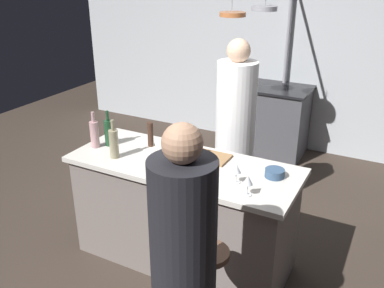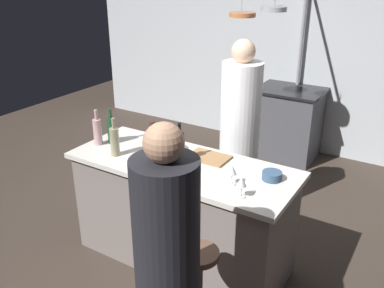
{
  "view_description": "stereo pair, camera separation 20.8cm",
  "coord_description": "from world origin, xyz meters",
  "px_view_note": "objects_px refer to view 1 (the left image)",
  "views": [
    {
      "loc": [
        1.42,
        -2.54,
        2.31
      ],
      "look_at": [
        0.0,
        0.15,
        1.0
      ],
      "focal_mm": 39.29,
      "sensor_mm": 36.0,
      "label": 1
    },
    {
      "loc": [
        1.6,
        -2.43,
        2.31
      ],
      "look_at": [
        0.0,
        0.15,
        1.0
      ],
      "focal_mm": 39.29,
      "sensor_mm": 36.0,
      "label": 2
    }
  ],
  "objects_px": {
    "pepper_mill": "(150,134)",
    "mixing_bowl_ceramic": "(169,148)",
    "wine_bottle_green": "(109,132)",
    "wine_glass_near_right_guest": "(248,181)",
    "wine_bottle_dark": "(181,147)",
    "chef": "(235,139)",
    "guest_right": "(184,278)",
    "wine_glass_by_chef": "(236,169)",
    "cutting_board": "(209,157)",
    "wine_bottle_rose": "(94,134)",
    "wine_bottle_white": "(114,143)",
    "mixing_bowl_blue": "(275,173)",
    "stove_range": "(275,121)"
  },
  "relations": [
    {
      "from": "chef",
      "to": "guest_right",
      "type": "height_order",
      "value": "chef"
    },
    {
      "from": "cutting_board",
      "to": "mixing_bowl_blue",
      "type": "distance_m",
      "value": 0.56
    },
    {
      "from": "chef",
      "to": "guest_right",
      "type": "xyz_separation_m",
      "value": [
        0.47,
        -1.84,
        -0.04
      ]
    },
    {
      "from": "wine_bottle_rose",
      "to": "wine_bottle_green",
      "type": "bearing_deg",
      "value": 46.61
    },
    {
      "from": "cutting_board",
      "to": "wine_bottle_white",
      "type": "distance_m",
      "value": 0.75
    },
    {
      "from": "stove_range",
      "to": "pepper_mill",
      "type": "relative_size",
      "value": 4.24
    },
    {
      "from": "wine_bottle_white",
      "to": "wine_glass_by_chef",
      "type": "relative_size",
      "value": 2.15
    },
    {
      "from": "wine_bottle_green",
      "to": "mixing_bowl_blue",
      "type": "height_order",
      "value": "wine_bottle_green"
    },
    {
      "from": "wine_bottle_dark",
      "to": "wine_bottle_green",
      "type": "xyz_separation_m",
      "value": [
        -0.7,
        0.01,
        -0.01
      ]
    },
    {
      "from": "pepper_mill",
      "to": "wine_glass_by_chef",
      "type": "bearing_deg",
      "value": -16.84
    },
    {
      "from": "guest_right",
      "to": "wine_glass_near_right_guest",
      "type": "height_order",
      "value": "guest_right"
    },
    {
      "from": "cutting_board",
      "to": "wine_bottle_white",
      "type": "bearing_deg",
      "value": -152.89
    },
    {
      "from": "chef",
      "to": "mixing_bowl_ceramic",
      "type": "bearing_deg",
      "value": -111.94
    },
    {
      "from": "chef",
      "to": "wine_bottle_dark",
      "type": "bearing_deg",
      "value": -96.67
    },
    {
      "from": "pepper_mill",
      "to": "wine_bottle_dark",
      "type": "distance_m",
      "value": 0.41
    },
    {
      "from": "wine_bottle_white",
      "to": "wine_bottle_rose",
      "type": "bearing_deg",
      "value": 161.25
    },
    {
      "from": "wine_glass_near_right_guest",
      "to": "wine_bottle_dark",
      "type": "bearing_deg",
      "value": 160.03
    },
    {
      "from": "cutting_board",
      "to": "wine_glass_near_right_guest",
      "type": "height_order",
      "value": "wine_glass_near_right_guest"
    },
    {
      "from": "guest_right",
      "to": "pepper_mill",
      "type": "distance_m",
      "value": 1.5
    },
    {
      "from": "pepper_mill",
      "to": "wine_glass_near_right_guest",
      "type": "distance_m",
      "value": 1.08
    },
    {
      "from": "guest_right",
      "to": "wine_glass_by_chef",
      "type": "xyz_separation_m",
      "value": [
        -0.07,
        0.88,
        0.24
      ]
    },
    {
      "from": "guest_right",
      "to": "wine_glass_near_right_guest",
      "type": "distance_m",
      "value": 0.8
    },
    {
      "from": "wine_glass_by_chef",
      "to": "cutting_board",
      "type": "bearing_deg",
      "value": 140.64
    },
    {
      "from": "pepper_mill",
      "to": "wine_bottle_green",
      "type": "distance_m",
      "value": 0.35
    },
    {
      "from": "wine_glass_by_chef",
      "to": "wine_glass_near_right_guest",
      "type": "height_order",
      "value": "same"
    },
    {
      "from": "wine_bottle_white",
      "to": "mixing_bowl_blue",
      "type": "distance_m",
      "value": 1.25
    },
    {
      "from": "wine_bottle_rose",
      "to": "wine_glass_near_right_guest",
      "type": "height_order",
      "value": "wine_bottle_rose"
    },
    {
      "from": "pepper_mill",
      "to": "mixing_bowl_blue",
      "type": "relative_size",
      "value": 1.48
    },
    {
      "from": "chef",
      "to": "mixing_bowl_blue",
      "type": "xyz_separation_m",
      "value": [
        0.61,
        -0.75,
        0.13
      ]
    },
    {
      "from": "stove_range",
      "to": "chef",
      "type": "distance_m",
      "value": 1.64
    },
    {
      "from": "wine_bottle_green",
      "to": "wine_glass_by_chef",
      "type": "distance_m",
      "value": 1.2
    },
    {
      "from": "pepper_mill",
      "to": "wine_bottle_rose",
      "type": "relative_size",
      "value": 0.68
    },
    {
      "from": "stove_range",
      "to": "wine_bottle_green",
      "type": "relative_size",
      "value": 2.93
    },
    {
      "from": "pepper_mill",
      "to": "wine_glass_near_right_guest",
      "type": "xyz_separation_m",
      "value": [
        1.01,
        -0.39,
        0.0
      ]
    },
    {
      "from": "chef",
      "to": "cutting_board",
      "type": "relative_size",
      "value": 5.39
    },
    {
      "from": "wine_bottle_green",
      "to": "wine_bottle_rose",
      "type": "bearing_deg",
      "value": -133.39
    },
    {
      "from": "guest_right",
      "to": "wine_bottle_green",
      "type": "relative_size",
      "value": 5.43
    },
    {
      "from": "chef",
      "to": "pepper_mill",
      "type": "bearing_deg",
      "value": -124.42
    },
    {
      "from": "mixing_bowl_ceramic",
      "to": "guest_right",
      "type": "bearing_deg",
      "value": -56.06
    },
    {
      "from": "stove_range",
      "to": "wine_glass_near_right_guest",
      "type": "distance_m",
      "value": 2.8
    },
    {
      "from": "chef",
      "to": "wine_bottle_white",
      "type": "bearing_deg",
      "value": -120.76
    },
    {
      "from": "guest_right",
      "to": "mixing_bowl_ceramic",
      "type": "relative_size",
      "value": 7.57
    },
    {
      "from": "cutting_board",
      "to": "wine_bottle_rose",
      "type": "xyz_separation_m",
      "value": [
        -0.93,
        -0.25,
        0.11
      ]
    },
    {
      "from": "pepper_mill",
      "to": "mixing_bowl_ceramic",
      "type": "xyz_separation_m",
      "value": [
        0.19,
        -0.02,
        -0.07
      ]
    },
    {
      "from": "wine_glass_by_chef",
      "to": "mixing_bowl_ceramic",
      "type": "relative_size",
      "value": 0.67
    },
    {
      "from": "wine_bottle_white",
      "to": "wine_bottle_green",
      "type": "bearing_deg",
      "value": 137.09
    },
    {
      "from": "wine_glass_near_right_guest",
      "to": "wine_bottle_rose",
      "type": "bearing_deg",
      "value": 173.67
    },
    {
      "from": "guest_right",
      "to": "wine_bottle_white",
      "type": "height_order",
      "value": "guest_right"
    },
    {
      "from": "stove_range",
      "to": "cutting_board",
      "type": "distance_m",
      "value": 2.33
    },
    {
      "from": "wine_bottle_white",
      "to": "mixing_bowl_blue",
      "type": "height_order",
      "value": "wine_bottle_white"
    }
  ]
}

